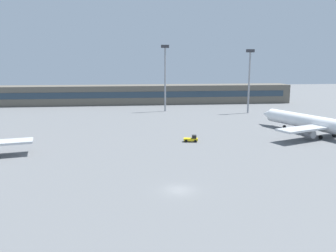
{
  "coord_description": "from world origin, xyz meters",
  "views": [
    {
      "loc": [
        -7.79,
        -52.84,
        20.67
      ],
      "look_at": [
        2.84,
        40.0,
        3.0
      ],
      "focal_mm": 37.16,
      "sensor_mm": 36.0,
      "label": 1
    }
  ],
  "objects": [
    {
      "name": "ground_plane",
      "position": [
        0.0,
        40.0,
        0.0
      ],
      "size": [
        400.0,
        400.0,
        0.0
      ],
      "primitive_type": "plane",
      "color": "slate"
    },
    {
      "name": "floodlight_tower_east",
      "position": [
        39.52,
        80.0,
        14.47
      ],
      "size": [
        3.2,
        0.8,
        24.93
      ],
      "color": "gray",
      "rests_on": "ground_plane"
    },
    {
      "name": "airplane_mid",
      "position": [
        44.61,
        35.53,
        3.43
      ],
      "size": [
        31.21,
        43.51,
        11.25
      ],
      "color": "white",
      "rests_on": "ground_plane"
    },
    {
      "name": "floodlight_tower_west",
      "position": [
        7.23,
        88.79,
        15.44
      ],
      "size": [
        3.2,
        0.8,
        26.81
      ],
      "color": "gray",
      "rests_on": "ground_plane"
    },
    {
      "name": "terminal_building",
      "position": [
        0.0,
        114.78,
        4.5
      ],
      "size": [
        141.5,
        12.13,
        9.0
      ],
      "color": "#5B564C",
      "rests_on": "ground_plane"
    },
    {
      "name": "baggage_tug_yellow",
      "position": [
        8.2,
        33.25,
        0.8
      ],
      "size": [
        3.78,
        2.23,
        1.75
      ],
      "color": "yellow",
      "rests_on": "ground_plane"
    }
  ]
}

